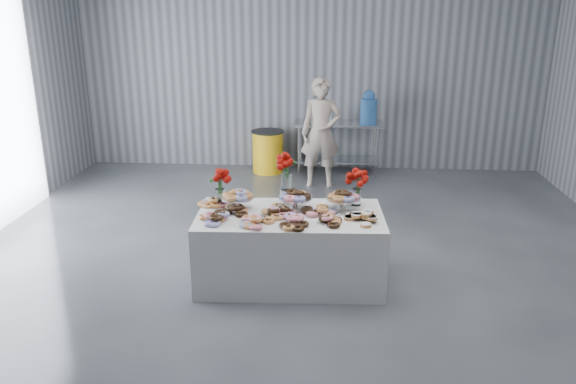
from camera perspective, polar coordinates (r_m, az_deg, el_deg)
name	(u,v)px	position (r m, az deg, el deg)	size (l,w,h in m)	color
ground	(294,282)	(6.00, 0.61, -9.11)	(9.00, 9.00, 0.00)	#35373C
room_walls	(266,21)	(5.42, -2.27, 16.97)	(8.04, 9.04, 4.02)	gray
display_table	(290,248)	(5.88, 0.20, -5.67)	(1.90, 1.00, 0.75)	silver
prep_table	(338,138)	(9.66, 5.07, 5.45)	(1.50, 0.60, 0.90)	silver
donut_mounds	(290,212)	(5.67, 0.17, -2.00)	(1.80, 0.80, 0.09)	#D68A4E
cake_stand_left	(238,196)	(5.87, -5.13, -0.39)	(0.36, 0.36, 0.17)	silver
cake_stand_mid	(295,196)	(5.83, 0.74, -0.45)	(0.36, 0.36, 0.17)	silver
cake_stand_right	(343,197)	(5.84, 5.65, -0.49)	(0.36, 0.36, 0.17)	silver
danish_pile	(365,215)	(5.61, 7.86, -2.32)	(0.48, 0.48, 0.11)	white
bouquet_left	(220,178)	(5.94, -6.97, 1.37)	(0.26, 0.26, 0.42)	white
bouquet_right	(357,178)	(5.95, 7.05, 1.39)	(0.26, 0.26, 0.42)	white
bouquet_center	(286,169)	(5.95, -0.18, 2.37)	(0.26, 0.26, 0.57)	silver
water_jug	(369,108)	(9.57, 8.19, 8.46)	(0.28, 0.28, 0.55)	#3C7ECD
drink_bottles	(319,115)	(9.48, 3.20, 7.81)	(0.54, 0.08, 0.27)	#268C33
person	(321,133)	(8.92, 3.37, 6.03)	(0.63, 0.41, 1.73)	#CC8C93
trash_barrel	(268,151)	(9.77, -2.06, 4.14)	(0.57, 0.57, 0.73)	yellow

